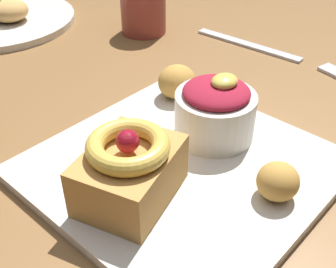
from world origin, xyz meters
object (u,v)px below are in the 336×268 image
object	(u,v)px
berry_ramekin	(215,110)
knife	(248,45)
fritter_middle	(177,82)
back_pastry	(9,10)
coffee_mug	(143,9)
cake_slice	(129,169)
fritter_front	(278,181)
front_plate	(182,167)

from	to	relation	value
berry_ramekin	knife	bearing A→B (deg)	25.67
knife	fritter_middle	bearing A→B (deg)	95.22
back_pastry	knife	distance (m)	0.42
fritter_middle	coffee_mug	bearing A→B (deg)	54.92
cake_slice	coffee_mug	xyz separation A→B (m)	(0.31, 0.29, -0.00)
fritter_middle	back_pastry	bearing A→B (deg)	90.46
back_pastry	coffee_mug	size ratio (longest dim) A/B	0.81
coffee_mug	fritter_front	bearing A→B (deg)	-118.84
fritter_front	cake_slice	bearing A→B (deg)	132.17
fritter_front	knife	world-z (taller)	fritter_front
front_plate	berry_ramekin	distance (m)	0.07
back_pastry	cake_slice	bearing A→B (deg)	-108.84
fritter_middle	cake_slice	bearing A→B (deg)	-151.77
coffee_mug	front_plate	bearing A→B (deg)	-129.02
front_plate	coffee_mug	world-z (taller)	coffee_mug
front_plate	knife	world-z (taller)	front_plate
cake_slice	knife	bearing A→B (deg)	17.80
back_pastry	knife	bearing A→B (deg)	-58.74
cake_slice	berry_ramekin	bearing A→B (deg)	0.98
back_pastry	knife	xyz separation A→B (m)	(0.22, -0.36, -0.03)
fritter_middle	knife	bearing A→B (deg)	8.69
cake_slice	fritter_middle	distance (m)	0.19
berry_ramekin	fritter_front	size ratio (longest dim) A/B	2.17
cake_slice	berry_ramekin	size ratio (longest dim) A/B	1.30
cake_slice	back_pastry	bearing A→B (deg)	71.16
berry_ramekin	knife	size ratio (longest dim) A/B	0.47
cake_slice	coffee_mug	world-z (taller)	cake_slice
fritter_middle	back_pastry	xyz separation A→B (m)	(-0.00, 0.39, -0.00)
back_pastry	berry_ramekin	bearing A→B (deg)	-93.90
berry_ramekin	fritter_middle	size ratio (longest dim) A/B	1.79
front_plate	berry_ramekin	bearing A→B (deg)	6.19
front_plate	back_pastry	size ratio (longest dim) A/B	4.21
fritter_front	coffee_mug	world-z (taller)	coffee_mug
cake_slice	berry_ramekin	world-z (taller)	same
fritter_middle	knife	world-z (taller)	fritter_middle
front_plate	cake_slice	bearing A→B (deg)	176.24
fritter_front	fritter_middle	world-z (taller)	fritter_middle
knife	coffee_mug	distance (m)	0.19
fritter_middle	back_pastry	distance (m)	0.39
cake_slice	knife	xyz separation A→B (m)	(0.38, 0.12, -0.04)
berry_ramekin	knife	world-z (taller)	berry_ramekin
berry_ramekin	coffee_mug	xyz separation A→B (m)	(0.18, 0.29, -0.00)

